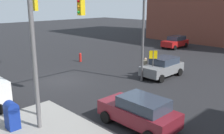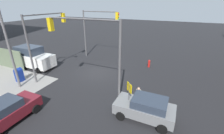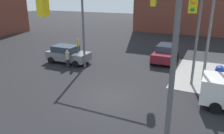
{
  "view_description": "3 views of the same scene",
  "coord_description": "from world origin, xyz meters",
  "px_view_note": "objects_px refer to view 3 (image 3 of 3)",
  "views": [
    {
      "loc": [
        10.54,
        16.48,
        6.12
      ],
      "look_at": [
        -2.91,
        2.72,
        1.08
      ],
      "focal_mm": 40.0,
      "sensor_mm": 36.0,
      "label": 1
    },
    {
      "loc": [
        -8.01,
        13.42,
        7.39
      ],
      "look_at": [
        -2.36,
        1.11,
        1.58
      ],
      "focal_mm": 24.0,
      "sensor_mm": 36.0,
      "label": 2
    },
    {
      "loc": [
        5.52,
        -11.1,
        6.15
      ],
      "look_at": [
        -0.92,
        2.56,
        1.11
      ],
      "focal_mm": 35.0,
      "sensor_mm": 36.0,
      "label": 3
    }
  ],
  "objects_px": {
    "traffic_signal_se_corner": "(114,42)",
    "mailbox_blue": "(219,75)",
    "traffic_signal_ne_corner": "(196,22)",
    "coupe_gray": "(68,54)",
    "pedestrian_crossing": "(68,59)",
    "coupe_maroon": "(166,53)",
    "traffic_signal_nw_corner": "(109,14)",
    "street_lamp_corner": "(207,16)"
  },
  "relations": [
    {
      "from": "coupe_maroon",
      "to": "pedestrian_crossing",
      "type": "bearing_deg",
      "value": -143.5
    },
    {
      "from": "traffic_signal_ne_corner",
      "to": "traffic_signal_nw_corner",
      "type": "bearing_deg",
      "value": 162.82
    },
    {
      "from": "traffic_signal_nw_corner",
      "to": "pedestrian_crossing",
      "type": "xyz_separation_m",
      "value": [
        -3.7,
        -0.7,
        -3.87
      ]
    },
    {
      "from": "coupe_gray",
      "to": "pedestrian_crossing",
      "type": "relative_size",
      "value": 2.55
    },
    {
      "from": "traffic_signal_nw_corner",
      "to": "traffic_signal_ne_corner",
      "type": "relative_size",
      "value": 1.0
    },
    {
      "from": "traffic_signal_ne_corner",
      "to": "coupe_gray",
      "type": "height_order",
      "value": "traffic_signal_ne_corner"
    },
    {
      "from": "traffic_signal_nw_corner",
      "to": "coupe_gray",
      "type": "distance_m",
      "value": 5.96
    },
    {
      "from": "street_lamp_corner",
      "to": "coupe_gray",
      "type": "bearing_deg",
      "value": -177.14
    },
    {
      "from": "traffic_signal_nw_corner",
      "to": "coupe_gray",
      "type": "bearing_deg",
      "value": 173.91
    },
    {
      "from": "traffic_signal_ne_corner",
      "to": "pedestrian_crossing",
      "type": "xyz_separation_m",
      "value": [
        -10.3,
        1.34,
        -3.82
      ]
    },
    {
      "from": "coupe_gray",
      "to": "pedestrian_crossing",
      "type": "distance_m",
      "value": 1.45
    },
    {
      "from": "traffic_signal_se_corner",
      "to": "coupe_gray",
      "type": "bearing_deg",
      "value": 133.82
    },
    {
      "from": "traffic_signal_se_corner",
      "to": "coupe_maroon",
      "type": "xyz_separation_m",
      "value": [
        -0.9,
        13.75,
        -3.78
      ]
    },
    {
      "from": "traffic_signal_se_corner",
      "to": "street_lamp_corner",
      "type": "xyz_separation_m",
      "value": [
        2.45,
        10.06,
        0.08
      ]
    },
    {
      "from": "street_lamp_corner",
      "to": "traffic_signal_ne_corner",
      "type": "bearing_deg",
      "value": -97.67
    },
    {
      "from": "street_lamp_corner",
      "to": "coupe_maroon",
      "type": "distance_m",
      "value": 6.3
    },
    {
      "from": "traffic_signal_nw_corner",
      "to": "street_lamp_corner",
      "type": "bearing_deg",
      "value": 8.61
    },
    {
      "from": "traffic_signal_se_corner",
      "to": "traffic_signal_ne_corner",
      "type": "bearing_deg",
      "value": 73.72
    },
    {
      "from": "traffic_signal_se_corner",
      "to": "traffic_signal_ne_corner",
      "type": "distance_m",
      "value": 7.25
    },
    {
      "from": "traffic_signal_se_corner",
      "to": "coupe_maroon",
      "type": "relative_size",
      "value": 1.57
    },
    {
      "from": "traffic_signal_se_corner",
      "to": "pedestrian_crossing",
      "type": "xyz_separation_m",
      "value": [
        -8.27,
        8.3,
        -3.81
      ]
    },
    {
      "from": "mailbox_blue",
      "to": "street_lamp_corner",
      "type": "bearing_deg",
      "value": 156.34
    },
    {
      "from": "traffic_signal_se_corner",
      "to": "traffic_signal_nw_corner",
      "type": "bearing_deg",
      "value": 116.89
    },
    {
      "from": "traffic_signal_ne_corner",
      "to": "street_lamp_corner",
      "type": "relative_size",
      "value": 0.81
    },
    {
      "from": "mailbox_blue",
      "to": "coupe_gray",
      "type": "bearing_deg",
      "value": -179.93
    },
    {
      "from": "mailbox_blue",
      "to": "pedestrian_crossing",
      "type": "distance_m",
      "value": 12.06
    },
    {
      "from": "traffic_signal_se_corner",
      "to": "mailbox_blue",
      "type": "xyz_separation_m",
      "value": [
        3.73,
        9.5,
        -3.86
      ]
    },
    {
      "from": "mailbox_blue",
      "to": "coupe_maroon",
      "type": "relative_size",
      "value": 0.35
    },
    {
      "from": "mailbox_blue",
      "to": "pedestrian_crossing",
      "type": "bearing_deg",
      "value": -174.29
    },
    {
      "from": "traffic_signal_se_corner",
      "to": "mailbox_blue",
      "type": "height_order",
      "value": "traffic_signal_se_corner"
    },
    {
      "from": "traffic_signal_ne_corner",
      "to": "coupe_gray",
      "type": "xyz_separation_m",
      "value": [
        -11.13,
        2.52,
        -3.78
      ]
    },
    {
      "from": "traffic_signal_se_corner",
      "to": "pedestrian_crossing",
      "type": "relative_size",
      "value": 4.14
    },
    {
      "from": "traffic_signal_nw_corner",
      "to": "pedestrian_crossing",
      "type": "distance_m",
      "value": 5.4
    },
    {
      "from": "street_lamp_corner",
      "to": "mailbox_blue",
      "type": "distance_m",
      "value": 4.18
    },
    {
      "from": "traffic_signal_ne_corner",
      "to": "street_lamp_corner",
      "type": "xyz_separation_m",
      "value": [
        0.42,
        3.1,
        0.08
      ]
    },
    {
      "from": "mailbox_blue",
      "to": "coupe_maroon",
      "type": "distance_m",
      "value": 6.29
    },
    {
      "from": "coupe_gray",
      "to": "mailbox_blue",
      "type": "bearing_deg",
      "value": 0.07
    },
    {
      "from": "traffic_signal_nw_corner",
      "to": "traffic_signal_ne_corner",
      "type": "height_order",
      "value": "same"
    },
    {
      "from": "traffic_signal_ne_corner",
      "to": "coupe_gray",
      "type": "bearing_deg",
      "value": 167.23
    },
    {
      "from": "coupe_maroon",
      "to": "traffic_signal_ne_corner",
      "type": "bearing_deg",
      "value": -66.63
    },
    {
      "from": "traffic_signal_se_corner",
      "to": "coupe_maroon",
      "type": "height_order",
      "value": "traffic_signal_se_corner"
    },
    {
      "from": "traffic_signal_nw_corner",
      "to": "coupe_gray",
      "type": "height_order",
      "value": "traffic_signal_nw_corner"
    }
  ]
}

